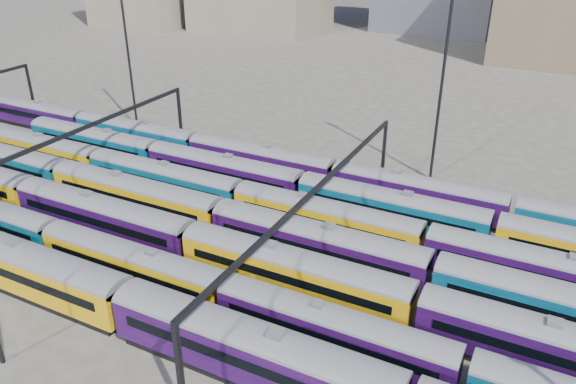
% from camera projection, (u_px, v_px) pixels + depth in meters
% --- Properties ---
extents(ground, '(500.00, 500.00, 0.00)m').
position_uv_depth(ground, '(223.00, 239.00, 56.82)').
color(ground, '#423E38').
rests_on(ground, ground).
extents(rake_0, '(111.52, 3.26, 5.51)m').
position_uv_depth(rake_0, '(23.00, 263.00, 47.78)').
color(rake_0, black).
rests_on(rake_0, ground).
extents(rake_1, '(113.95, 2.78, 4.67)m').
position_uv_depth(rake_1, '(223.00, 291.00, 45.05)').
color(rake_1, black).
rests_on(rake_1, ground).
extents(rake_2, '(148.50, 3.10, 5.23)m').
position_uv_depth(rake_2, '(293.00, 268.00, 47.36)').
color(rake_2, black).
rests_on(rake_2, ground).
extents(rake_3, '(127.76, 3.12, 5.25)m').
position_uv_depth(rake_3, '(219.00, 215.00, 55.74)').
color(rake_3, black).
rests_on(rake_3, ground).
extents(rake_4, '(140.75, 2.94, 4.95)m').
position_uv_depth(rake_4, '(164.00, 177.00, 64.20)').
color(rake_4, black).
rests_on(rake_4, ground).
extents(rake_5, '(101.88, 2.98, 5.02)m').
position_uv_depth(rake_5, '(391.00, 205.00, 57.83)').
color(rake_5, black).
rests_on(rake_5, ground).
extents(rake_6, '(118.10, 2.88, 4.84)m').
position_uv_depth(rake_6, '(194.00, 144.00, 73.38)').
color(rake_6, black).
rests_on(rake_6, ground).
extents(gantry_1, '(0.35, 40.35, 8.03)m').
position_uv_depth(gantry_1, '(68.00, 144.00, 61.94)').
color(gantry_1, black).
rests_on(gantry_1, ground).
extents(gantry_2, '(0.35, 40.35, 8.03)m').
position_uv_depth(gantry_2, '(314.00, 201.00, 49.72)').
color(gantry_2, black).
rests_on(gantry_2, ground).
extents(mast_1, '(1.40, 0.50, 25.60)m').
position_uv_depth(mast_1, '(126.00, 35.00, 80.33)').
color(mast_1, black).
rests_on(mast_1, ground).
extents(mast_3, '(1.40, 0.50, 25.60)m').
position_uv_depth(mast_3, '(444.00, 67.00, 63.60)').
color(mast_3, black).
rests_on(mast_3, ground).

